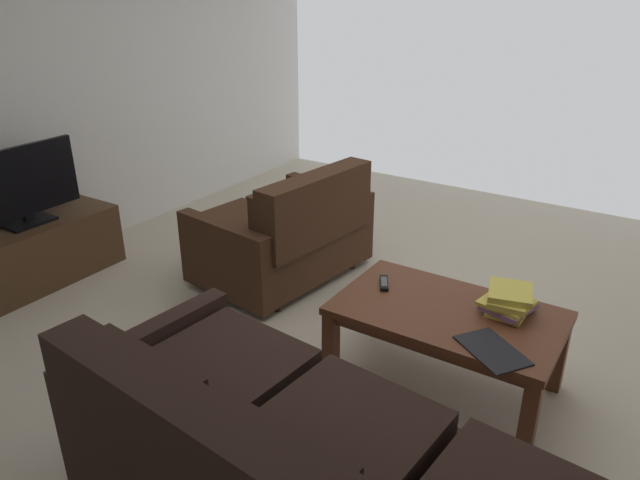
{
  "coord_description": "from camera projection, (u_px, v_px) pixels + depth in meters",
  "views": [
    {
      "loc": [
        -1.35,
        2.73,
        1.97
      ],
      "look_at": [
        0.08,
        0.52,
        0.82
      ],
      "focal_mm": 32.91,
      "sensor_mm": 36.0,
      "label": 1
    }
  ],
  "objects": [
    {
      "name": "ground_plane",
      "position": [
        378.0,
        337.0,
        3.56
      ],
      "size": [
        5.41,
        5.96,
        0.01
      ],
      "primitive_type": "cube",
      "color": "beige"
    },
    {
      "name": "loose_magazine",
      "position": [
        492.0,
        350.0,
        2.62
      ],
      "size": [
        0.38,
        0.35,
        0.01
      ],
      "primitive_type": "cube",
      "rotation": [
        0.0,
        0.0,
        4.11
      ],
      "color": "black",
      "rests_on": "coffee_table"
    },
    {
      "name": "book_stack",
      "position": [
        509.0,
        300.0,
        2.91
      ],
      "size": [
        0.27,
        0.32,
        0.13
      ],
      "color": "#E0CC4C",
      "rests_on": "coffee_table"
    },
    {
      "name": "loveseat_near",
      "position": [
        287.0,
        232.0,
        4.15
      ],
      "size": [
        0.95,
        1.26,
        0.83
      ],
      "color": "black",
      "rests_on": "ground"
    },
    {
      "name": "flat_tv",
      "position": [
        21.0,
        185.0,
        3.93
      ],
      "size": [
        0.2,
        0.82,
        0.54
      ],
      "color": "black",
      "rests_on": "tv_stand"
    },
    {
      "name": "coffee_table",
      "position": [
        447.0,
        321.0,
        2.98
      ],
      "size": [
        1.11,
        0.67,
        0.46
      ],
      "color": "brown",
      "rests_on": "ground"
    },
    {
      "name": "tv_stand",
      "position": [
        36.0,
        253.0,
        4.13
      ],
      "size": [
        0.46,
        1.15,
        0.45
      ],
      "color": "#4C331E",
      "rests_on": "ground"
    },
    {
      "name": "wall_right",
      "position": [
        63.0,
        77.0,
        4.37
      ],
      "size": [
        0.12,
        5.96,
        2.66
      ],
      "primitive_type": "cube",
      "color": "white",
      "rests_on": "ground"
    },
    {
      "name": "tv_remote",
      "position": [
        384.0,
        283.0,
        3.19
      ],
      "size": [
        0.12,
        0.16,
        0.02
      ],
      "color": "black",
      "rests_on": "coffee_table"
    }
  ]
}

